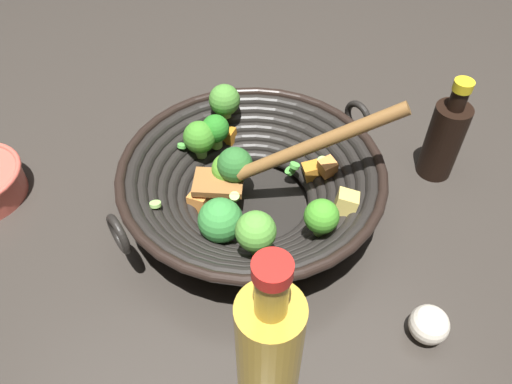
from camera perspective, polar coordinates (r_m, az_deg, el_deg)
name	(u,v)px	position (r m, az deg, el deg)	size (l,w,h in m)	color
ground_plane	(252,207)	(0.74, -0.46, -1.75)	(4.00, 4.00, 0.00)	#332D28
wok	(251,181)	(0.70, -0.59, 1.21)	(0.38, 0.37, 0.20)	black
soy_sauce_bottle	(444,138)	(0.80, 20.66, 5.77)	(0.05, 0.05, 0.17)	black
cooking_oil_bottle	(269,357)	(0.50, 1.45, -18.28)	(0.06, 0.06, 0.26)	gold
garlic_bulb	(429,325)	(0.64, 19.10, -14.09)	(0.05, 0.05, 0.05)	silver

